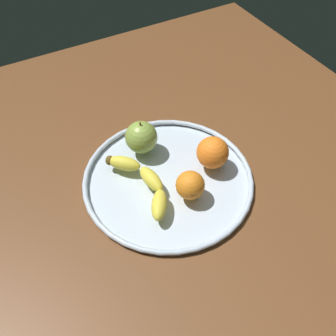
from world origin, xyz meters
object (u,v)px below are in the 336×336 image
Objects in this scene: orange_center at (190,185)px; banana at (143,181)px; apple at (141,137)px; fruit_bowl at (168,179)px; orange_back_right at (213,153)px.

banana is at bearing 47.55° from orange_center.
banana is 2.61× the size of apple.
fruit_bowl is 8.14cm from orange_center.
banana reaches higher than fruit_bowl.
orange_center reaches higher than fruit_bowl.
banana is 11.79cm from apple.
fruit_bowl is 4.60× the size of apple.
apple is (10.97, 1.30, 4.82)cm from fruit_bowl.
fruit_bowl is 1.76× the size of banana.
fruit_bowl is 5.25× the size of orange_back_right.
orange_back_right is (5.36, -9.29, 0.58)cm from orange_center.
orange_back_right reaches higher than banana.
apple is 18.05cm from orange_center.
orange_center reaches higher than banana.
fruit_bowl is 12.05cm from apple.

